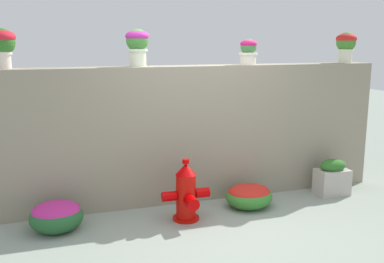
% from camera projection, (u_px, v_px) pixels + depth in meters
% --- Properties ---
extents(ground_plane, '(24.00, 24.00, 0.00)m').
position_uv_depth(ground_plane, '(221.00, 224.00, 5.29)').
color(ground_plane, gray).
extents(stone_wall, '(5.32, 0.39, 1.82)m').
position_uv_depth(stone_wall, '(195.00, 133.00, 6.03)').
color(stone_wall, gray).
rests_on(stone_wall, ground).
extents(potted_plant_0, '(0.34, 0.34, 0.47)m').
position_uv_depth(potted_plant_0, '(1.00, 43.00, 5.11)').
color(potted_plant_0, silver).
rests_on(potted_plant_0, stone_wall).
extents(potted_plant_1, '(0.30, 0.30, 0.47)m').
position_uv_depth(potted_plant_1, '(137.00, 43.00, 5.59)').
color(potted_plant_1, silver).
rests_on(potted_plant_1, stone_wall).
extents(potted_plant_2, '(0.25, 0.25, 0.35)m').
position_uv_depth(potted_plant_2, '(248.00, 50.00, 6.00)').
color(potted_plant_2, silver).
rests_on(potted_plant_2, stone_wall).
extents(potted_plant_3, '(0.30, 0.30, 0.44)m').
position_uv_depth(potted_plant_3, '(346.00, 44.00, 6.51)').
color(potted_plant_3, silver).
rests_on(potted_plant_3, stone_wall).
extents(fire_hydrant, '(0.59, 0.48, 0.76)m').
position_uv_depth(fire_hydrant, '(186.00, 194.00, 5.34)').
color(fire_hydrant, '#C40C06').
rests_on(fire_hydrant, ground).
extents(flower_bush_left, '(0.60, 0.54, 0.36)m').
position_uv_depth(flower_bush_left, '(56.00, 215.00, 5.06)').
color(flower_bush_left, '#23572C').
rests_on(flower_bush_left, ground).
extents(flower_bush_right, '(0.62, 0.56, 0.31)m').
position_uv_depth(flower_bush_right, '(249.00, 195.00, 5.79)').
color(flower_bush_right, '#367E2E').
rests_on(flower_bush_right, ground).
extents(planter_box, '(0.46, 0.29, 0.52)m').
position_uv_depth(planter_box, '(332.00, 178.00, 6.25)').
color(planter_box, '#AFA79E').
rests_on(planter_box, ground).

